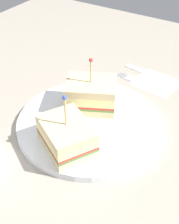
{
  "coord_description": "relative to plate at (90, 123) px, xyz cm",
  "views": [
    {
      "loc": [
        36.4,
        23.04,
        37.52
      ],
      "look_at": [
        0.0,
        0.0,
        3.3
      ],
      "focal_mm": 49.02,
      "sensor_mm": 36.0,
      "label": 1
    }
  ],
  "objects": [
    {
      "name": "ground_plane",
      "position": [
        0.0,
        0.0,
        -1.65
      ],
      "size": [
        112.11,
        112.11,
        2.0
      ],
      "primitive_type": "cube",
      "color": "#9E9384"
    },
    {
      "name": "knife",
      "position": [
        -23.06,
        1.43,
        -0.48
      ],
      "size": [
        3.34,
        13.7,
        0.35
      ],
      "color": "silver",
      "rests_on": "ground_plane"
    },
    {
      "name": "sandwich_half_front",
      "position": [
        -3.84,
        -2.13,
        3.45
      ],
      "size": [
        10.57,
        11.54,
        10.49
      ],
      "color": "beige",
      "rests_on": "plate"
    },
    {
      "name": "plate",
      "position": [
        0.0,
        0.0,
        0.0
      ],
      "size": [
        26.72,
        26.72,
        1.3
      ],
      "primitive_type": "cylinder",
      "color": "white",
      "rests_on": "ground_plane"
    },
    {
      "name": "sandwich_half_back",
      "position": [
        7.69,
        0.52,
        3.13
      ],
      "size": [
        10.6,
        11.41,
        10.43
      ],
      "color": "beige",
      "rests_on": "plate"
    },
    {
      "name": "fork",
      "position": [
        -18.8,
        0.71,
        -0.48
      ],
      "size": [
        2.71,
        12.42,
        0.35
      ],
      "color": "silver",
      "rests_on": "ground_plane"
    },
    {
      "name": "napkin",
      "position": [
        -20.39,
        4.79,
        -0.58
      ],
      "size": [
        9.38,
        10.2,
        0.15
      ],
      "primitive_type": "cube",
      "rotation": [
        0.0,
        0.0,
        10.88
      ],
      "color": "white",
      "rests_on": "ground_plane"
    }
  ]
}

